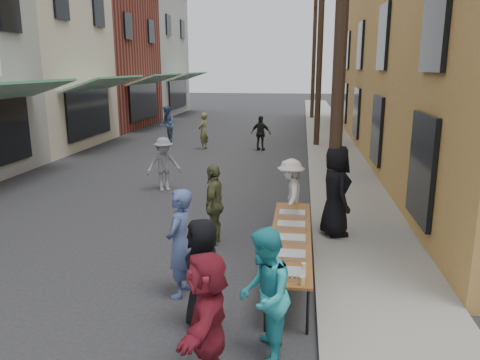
% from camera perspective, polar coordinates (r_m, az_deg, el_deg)
% --- Properties ---
extents(ground, '(120.00, 120.00, 0.00)m').
position_cam_1_polar(ground, '(8.39, -19.16, -12.59)').
color(ground, '#28282B').
rests_on(ground, ground).
extents(sidewalk, '(2.20, 60.00, 0.10)m').
position_cam_1_polar(sidewalk, '(22.01, 11.09, 4.09)').
color(sidewalk, gray).
rests_on(sidewalk, ground).
extents(storefront_row, '(8.00, 37.00, 9.00)m').
position_cam_1_polar(storefront_row, '(25.56, -25.38, 13.53)').
color(storefront_row, maroon).
rests_on(storefront_row, ground).
extents(utility_pole_near, '(0.26, 0.26, 9.00)m').
position_cam_1_polar(utility_pole_near, '(9.75, 12.29, 18.63)').
color(utility_pole_near, '#2D2116').
rests_on(utility_pole_near, ground).
extents(utility_pole_mid, '(0.26, 0.26, 9.00)m').
position_cam_1_polar(utility_pole_mid, '(21.71, 9.73, 15.81)').
color(utility_pole_mid, '#2D2116').
rests_on(utility_pole_mid, ground).
extents(utility_pole_far, '(0.26, 0.26, 9.00)m').
position_cam_1_polar(utility_pole_far, '(33.70, 9.01, 14.99)').
color(utility_pole_far, '#2D2116').
rests_on(utility_pole_far, ground).
extents(serving_table, '(0.70, 4.00, 0.75)m').
position_cam_1_polar(serving_table, '(8.25, 6.19, -6.94)').
color(serving_table, brown).
rests_on(serving_table, ground).
extents(catering_tray_sausage, '(0.50, 0.33, 0.08)m').
position_cam_1_polar(catering_tray_sausage, '(6.70, 5.84, -11.25)').
color(catering_tray_sausage, maroon).
rests_on(catering_tray_sausage, serving_table).
extents(catering_tray_foil_b, '(0.50, 0.33, 0.08)m').
position_cam_1_polar(catering_tray_foil_b, '(7.29, 6.00, -9.11)').
color(catering_tray_foil_b, '#B2B2B7').
rests_on(catering_tray_foil_b, serving_table).
extents(catering_tray_buns, '(0.50, 0.33, 0.08)m').
position_cam_1_polar(catering_tray_buns, '(7.94, 6.15, -7.17)').
color(catering_tray_buns, tan).
rests_on(catering_tray_buns, serving_table).
extents(catering_tray_foil_d, '(0.50, 0.33, 0.08)m').
position_cam_1_polar(catering_tray_foil_d, '(8.60, 6.27, -5.53)').
color(catering_tray_foil_d, '#B2B2B7').
rests_on(catering_tray_foil_d, serving_table).
extents(catering_tray_buns_end, '(0.50, 0.33, 0.08)m').
position_cam_1_polar(catering_tray_buns_end, '(9.27, 6.38, -4.11)').
color(catering_tray_buns_end, tan).
rests_on(catering_tray_buns_end, serving_table).
extents(condiment_jar_a, '(0.07, 0.07, 0.08)m').
position_cam_1_polar(condiment_jar_a, '(6.44, 3.75, -12.29)').
color(condiment_jar_a, '#A57F26').
rests_on(condiment_jar_a, serving_table).
extents(condiment_jar_b, '(0.07, 0.07, 0.08)m').
position_cam_1_polar(condiment_jar_b, '(6.53, 3.81, -11.91)').
color(condiment_jar_b, '#A57F26').
rests_on(condiment_jar_b, serving_table).
extents(condiment_jar_c, '(0.07, 0.07, 0.08)m').
position_cam_1_polar(condiment_jar_c, '(6.62, 3.86, -11.54)').
color(condiment_jar_c, '#A57F26').
rests_on(condiment_jar_c, serving_table).
extents(cup_stack, '(0.08, 0.08, 0.12)m').
position_cam_1_polar(cup_stack, '(6.46, 7.58, -12.08)').
color(cup_stack, tan).
rests_on(cup_stack, serving_table).
extents(guest_front_a, '(0.75, 0.92, 1.61)m').
position_cam_1_polar(guest_front_a, '(6.61, -4.55, -11.42)').
color(guest_front_a, black).
rests_on(guest_front_a, ground).
extents(guest_front_b, '(0.50, 0.69, 1.77)m').
position_cam_1_polar(guest_front_b, '(7.53, -7.35, -7.65)').
color(guest_front_b, '#495A8D').
rests_on(guest_front_b, ground).
extents(guest_front_c, '(0.67, 0.85, 1.73)m').
position_cam_1_polar(guest_front_c, '(5.92, 2.95, -13.91)').
color(guest_front_c, '#2BAAB3').
rests_on(guest_front_c, ground).
extents(guest_front_d, '(0.64, 1.08, 1.65)m').
position_cam_1_polar(guest_front_d, '(10.42, 6.18, -1.90)').
color(guest_front_d, silver).
rests_on(guest_front_d, ground).
extents(guest_front_e, '(0.47, 1.01, 1.69)m').
position_cam_1_polar(guest_front_e, '(9.66, -3.16, -2.97)').
color(guest_front_e, brown).
rests_on(guest_front_e, ground).
extents(guest_queue_back, '(0.62, 1.55, 1.63)m').
position_cam_1_polar(guest_queue_back, '(5.54, -4.00, -16.57)').
color(guest_queue_back, maroon).
rests_on(guest_queue_back, ground).
extents(server, '(0.85, 1.08, 1.93)m').
position_cam_1_polar(server, '(10.04, 11.59, -1.30)').
color(server, black).
rests_on(server, sidewalk).
extents(passerby_left, '(1.19, 1.02, 1.59)m').
position_cam_1_polar(passerby_left, '(14.03, -9.26, 1.92)').
color(passerby_left, gray).
rests_on(passerby_left, ground).
extents(passerby_mid, '(0.95, 0.57, 1.52)m').
position_cam_1_polar(passerby_mid, '(20.65, 2.56, 5.71)').
color(passerby_mid, black).
rests_on(passerby_mid, ground).
extents(passerby_right, '(0.51, 0.67, 1.63)m').
position_cam_1_polar(passerby_right, '(21.01, -4.49, 5.97)').
color(passerby_right, olive).
rests_on(passerby_right, ground).
extents(passerby_far, '(1.00, 1.08, 1.77)m').
position_cam_1_polar(passerby_far, '(23.21, -8.89, 6.75)').
color(passerby_far, '#455F85').
rests_on(passerby_far, ground).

